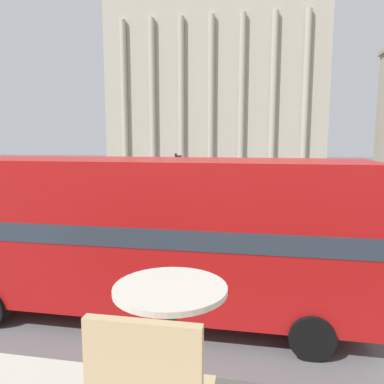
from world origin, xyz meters
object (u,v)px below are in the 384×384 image
cafe_dining_table (171,321)px  pedestrian_red (181,213)px  double_decker_bus (151,232)px  traffic_light_near (346,202)px  traffic_light_mid (177,179)px  car_maroon (191,187)px  car_navy (162,204)px  plaza_building_left (216,85)px

cafe_dining_table → pedestrian_red: (-3.29, 15.66, -2.59)m
double_decker_bus → cafe_dining_table: size_ratio=14.23×
double_decker_bus → cafe_dining_table: 7.46m
traffic_light_near → traffic_light_mid: 8.81m
car_maroon → double_decker_bus: bearing=-128.1°
car_navy → plaza_building_left: bearing=-101.6°
traffic_light_mid → pedestrian_red: (0.48, -1.29, -1.50)m
car_navy → car_maroon: bearing=-105.2°
double_decker_bus → traffic_light_near: bearing=41.5°
cafe_dining_table → plaza_building_left: 60.60m
plaza_building_left → car_navy: 41.86m
cafe_dining_table → traffic_light_mid: traffic_light_mid is taller
plaza_building_left → traffic_light_mid: (3.11, -42.48, -10.67)m
car_maroon → pedestrian_red: 12.44m
car_navy → car_maroon: same height
double_decker_bus → car_navy: bearing=104.5°
plaza_building_left → traffic_light_near: plaza_building_left is taller
traffic_light_near → cafe_dining_table: bearing=-106.1°
traffic_light_mid → car_navy: 3.49m
traffic_light_mid → pedestrian_red: 2.04m
car_maroon → pedestrian_red: pedestrian_red is taller
double_decker_bus → car_maroon: (-2.91, 20.97, -1.56)m
cafe_dining_table → traffic_light_near: cafe_dining_table is taller
car_navy → pedestrian_red: (2.03, -3.85, 0.30)m
car_navy → car_maroon: size_ratio=1.00×
plaza_building_left → pedestrian_red: 45.58m
double_decker_bus → car_maroon: double_decker_bus is taller
pedestrian_red → cafe_dining_table: bearing=-7.5°
car_navy → traffic_light_near: bearing=125.2°
car_navy → pedestrian_red: 4.36m
car_maroon → pedestrian_red: bearing=-127.5°
traffic_light_mid → car_maroon: (-1.34, 11.01, -1.81)m
double_decker_bus → car_maroon: size_ratio=2.47×
pedestrian_red → plaza_building_left: bearing=165.4°
traffic_light_mid → car_navy: traffic_light_mid is taller
traffic_light_mid → car_maroon: bearing=96.9°
plaza_building_left → car_navy: size_ratio=8.02×
double_decker_bus → plaza_building_left: bearing=95.6°
car_navy → pedestrian_red: pedestrian_red is taller
pedestrian_red → car_navy: bearing=-171.6°
plaza_building_left → traffic_light_mid: bearing=-85.8°
double_decker_bus → traffic_light_mid: (-1.57, 9.96, 0.25)m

